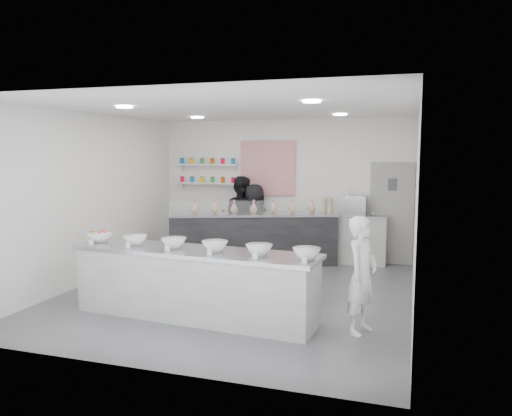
{
  "coord_description": "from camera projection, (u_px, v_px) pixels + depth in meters",
  "views": [
    {
      "loc": [
        2.71,
        -7.53,
        2.36
      ],
      "look_at": [
        0.19,
        0.4,
        1.38
      ],
      "focal_mm": 35.0,
      "sensor_mm": 36.0,
      "label": 1
    }
  ],
  "objects": [
    {
      "name": "left_wall",
      "position": [
        92.0,
        198.0,
        8.87
      ],
      "size": [
        0.0,
        6.0,
        6.0
      ],
      "primitive_type": "plane",
      "rotation": [
        1.57,
        0.0,
        1.57
      ],
      "color": "white",
      "rests_on": "floor"
    },
    {
      "name": "prep_counter",
      "position": [
        195.0,
        284.0,
        6.99
      ],
      "size": [
        3.62,
        1.08,
        0.97
      ],
      "primitive_type": "cube",
      "rotation": [
        0.0,
        0.0,
        -0.08
      ],
      "color": "#A2A29D",
      "rests_on": "floor"
    },
    {
      "name": "staff_left",
      "position": [
        240.0,
        217.0,
        10.84
      ],
      "size": [
        0.92,
        0.74,
        1.79
      ],
      "primitive_type": "imported",
      "rotation": [
        0.0,
        0.0,
        3.21
      ],
      "color": "black",
      "rests_on": "floor"
    },
    {
      "name": "label_cards",
      "position": [
        180.0,
        255.0,
        6.45
      ],
      "size": [
        3.31,
        0.04,
        0.07
      ],
      "primitive_type": null,
      "color": "white",
      "rests_on": "prep_counter"
    },
    {
      "name": "pattern_panel",
      "position": [
        268.0,
        168.0,
        10.91
      ],
      "size": [
        1.25,
        0.03,
        1.2
      ],
      "primitive_type": "cube",
      "color": "#B22F30",
      "rests_on": "back_wall"
    },
    {
      "name": "cookie_bags",
      "position": [
        254.0,
        207.0,
        10.17
      ],
      "size": [
        2.44,
        1.04,
        0.27
      ],
      "primitive_type": null,
      "rotation": [
        0.0,
        0.0,
        0.36
      ],
      "color": "pink",
      "rests_on": "back_bar"
    },
    {
      "name": "woman_prep",
      "position": [
        362.0,
        275.0,
        6.38
      ],
      "size": [
        0.52,
        0.64,
        1.52
      ],
      "primitive_type": "imported",
      "rotation": [
        0.0,
        0.0,
        1.24
      ],
      "color": "white",
      "rests_on": "floor"
    },
    {
      "name": "staff_right",
      "position": [
        254.0,
        222.0,
        10.75
      ],
      "size": [
        0.93,
        0.78,
        1.62
      ],
      "primitive_type": "imported",
      "rotation": [
        0.0,
        0.0,
        2.75
      ],
      "color": "black",
      "rests_on": "floor"
    },
    {
      "name": "sneeze_guard",
      "position": [
        254.0,
        208.0,
        9.87
      ],
      "size": [
        3.17,
        1.2,
        0.29
      ],
      "primitive_type": "cube",
      "rotation": [
        0.0,
        0.0,
        0.36
      ],
      "color": "white",
      "rests_on": "back_bar"
    },
    {
      "name": "downlight_0",
      "position": [
        124.0,
        107.0,
        7.34
      ],
      "size": [
        0.24,
        0.24,
        0.02
      ],
      "primitive_type": "cylinder",
      "color": "white",
      "rests_on": "ceiling"
    },
    {
      "name": "jar_shelf_lower",
      "position": [
        208.0,
        183.0,
        11.3
      ],
      "size": [
        1.45,
        0.22,
        0.04
      ],
      "primitive_type": "cube",
      "color": "silver",
      "rests_on": "back_wall"
    },
    {
      "name": "downlight_2",
      "position": [
        197.0,
        118.0,
        9.81
      ],
      "size": [
        0.24,
        0.24,
        0.02
      ],
      "primitive_type": "cylinder",
      "color": "white",
      "rests_on": "ceiling"
    },
    {
      "name": "downlight_3",
      "position": [
        340.0,
        115.0,
        8.97
      ],
      "size": [
        0.24,
        0.24,
        0.02
      ],
      "primitive_type": "cylinder",
      "color": "white",
      "rests_on": "ceiling"
    },
    {
      "name": "ceiling",
      "position": [
        237.0,
        109.0,
        7.87
      ],
      "size": [
        6.0,
        6.0,
        0.0
      ],
      "primitive_type": "plane",
      "rotation": [
        3.14,
        0.0,
        0.0
      ],
      "color": "white",
      "rests_on": "floor"
    },
    {
      "name": "cup_stacks",
      "position": [
        327.0,
        206.0,
        10.41
      ],
      "size": [
        0.24,
        0.24,
        0.33
      ],
      "primitive_type": null,
      "color": "gray",
      "rests_on": "espresso_ledge"
    },
    {
      "name": "back_bar",
      "position": [
        254.0,
        239.0,
        10.25
      ],
      "size": [
        3.43,
        1.79,
        1.06
      ],
      "primitive_type": "cube",
      "rotation": [
        0.0,
        0.0,
        0.36
      ],
      "color": "black",
      "rests_on": "floor"
    },
    {
      "name": "back_wall",
      "position": [
        283.0,
        189.0,
        10.88
      ],
      "size": [
        5.5,
        0.0,
        5.5
      ],
      "primitive_type": "plane",
      "rotation": [
        1.57,
        0.0,
        0.0
      ],
      "color": "white",
      "rests_on": "floor"
    },
    {
      "name": "espresso_machine",
      "position": [
        354.0,
        206.0,
        10.24
      ],
      "size": [
        0.51,
        0.35,
        0.39
      ],
      "primitive_type": "cube",
      "color": "#93969E",
      "rests_on": "espresso_ledge"
    },
    {
      "name": "right_wall",
      "position": [
        416.0,
        209.0,
        7.22
      ],
      "size": [
        0.0,
        6.0,
        6.0
      ],
      "primitive_type": "plane",
      "rotation": [
        1.57,
        0.0,
        -1.57
      ],
      "color": "white",
      "rests_on": "floor"
    },
    {
      "name": "preserve_jars",
      "position": [
        207.0,
        171.0,
        11.25
      ],
      "size": [
        1.45,
        0.1,
        0.56
      ],
      "primitive_type": null,
      "color": "#E2002F",
      "rests_on": "jar_shelf_lower"
    },
    {
      "name": "floor",
      "position": [
        238.0,
        293.0,
        8.22
      ],
      "size": [
        6.0,
        6.0,
        0.0
      ],
      "primitive_type": "plane",
      "color": "#515156",
      "rests_on": "ground"
    },
    {
      "name": "jar_shelf_upper",
      "position": [
        207.0,
        164.0,
        11.25
      ],
      "size": [
        1.45,
        0.22,
        0.04
      ],
      "primitive_type": "cube",
      "color": "silver",
      "rests_on": "back_wall"
    },
    {
      "name": "downlight_1",
      "position": [
        312.0,
        102.0,
        6.5
      ],
      "size": [
        0.24,
        0.24,
        0.02
      ],
      "primitive_type": "cylinder",
      "color": "white",
      "rests_on": "ceiling"
    },
    {
      "name": "prep_bowls",
      "position": [
        194.0,
        245.0,
        6.93
      ],
      "size": [
        3.64,
        0.73,
        0.15
      ],
      "primitive_type": null,
      "rotation": [
        0.0,
        0.0,
        -0.08
      ],
      "color": "white",
      "rests_on": "prep_counter"
    },
    {
      "name": "back_door",
      "position": [
        392.0,
        214.0,
        10.22
      ],
      "size": [
        0.88,
        0.04,
        2.1
      ],
      "primitive_type": "cube",
      "color": "gray",
      "rests_on": "floor"
    },
    {
      "name": "espresso_ledge",
      "position": [
        353.0,
        239.0,
        10.33
      ],
      "size": [
        1.37,
        0.44,
        1.02
      ],
      "primitive_type": "cube",
      "color": "#A2A29D",
      "rests_on": "floor"
    }
  ]
}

